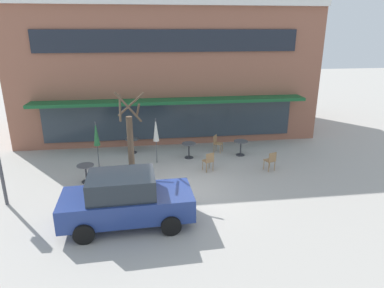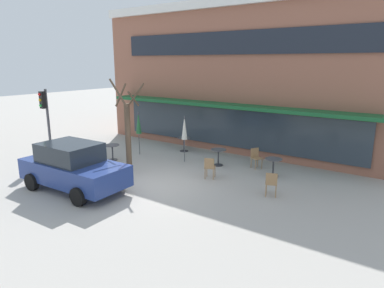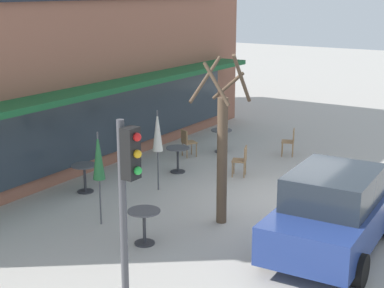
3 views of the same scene
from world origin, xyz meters
name	(u,v)px [view 2 (image 2 of 3)]	position (x,y,z in m)	size (l,w,h in m)	color
ground_plane	(151,186)	(0.00, 0.00, 0.00)	(80.00, 80.00, 0.00)	#ADA8A0
building_facade	(263,76)	(0.00, 9.97, 3.84)	(16.69, 9.10, 7.68)	#935B47
cafe_table_near_wall	(273,164)	(3.35, 3.82, 0.52)	(0.70, 0.70, 0.76)	#333338
cafe_table_streetside	(112,150)	(-3.90, 1.59, 0.52)	(0.70, 0.70, 0.76)	#333338
cafe_table_by_tree	(218,155)	(0.71, 3.81, 0.52)	(0.70, 0.70, 0.76)	#333338
cafe_table_mid_patio	(184,142)	(-2.09, 4.93, 0.52)	(0.70, 0.70, 0.76)	#333338
patio_umbrella_green_folded	(139,123)	(-3.57, 3.10, 1.63)	(0.28, 0.28, 2.20)	#4C4C51
patio_umbrella_cream_folded	(184,128)	(-0.90, 3.37, 1.63)	(0.28, 0.28, 2.20)	#4C4C51
cafe_chair_0	(271,182)	(4.15, 1.70, 0.53)	(0.52, 0.52, 0.89)	#9E754C
cafe_chair_1	(256,156)	(2.26, 4.47, 0.53)	(0.55, 0.55, 0.89)	#9E754C
cafe_chair_2	(210,166)	(1.38, 2.02, 0.53)	(0.51, 0.51, 0.89)	#9E754C
parked_sedan	(73,167)	(-2.08, -1.90, 0.88)	(4.27, 2.15, 1.76)	navy
street_tree	(128,132)	(-1.96, 0.81, 1.76)	(1.08, 1.14, 3.98)	brown
traffic_light_pole	(45,113)	(-6.51, -0.09, 2.30)	(0.26, 0.44, 3.40)	#47474C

